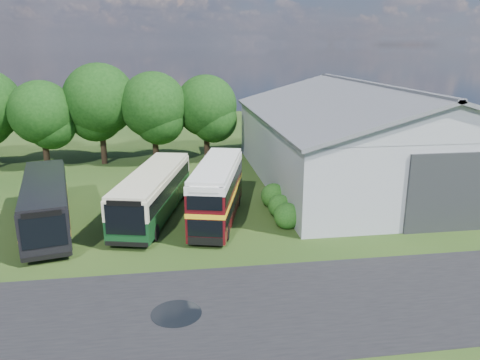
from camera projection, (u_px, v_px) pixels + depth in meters
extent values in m
plane|color=#193310|center=(206.00, 278.00, 23.18)|extent=(120.00, 120.00, 0.00)
cube|color=black|center=(278.00, 306.00, 20.75)|extent=(60.00, 8.00, 0.02)
cylinder|color=black|center=(176.00, 314.00, 20.12)|extent=(2.20, 2.20, 0.01)
cube|color=gray|center=(367.00, 148.00, 39.71)|extent=(18.00, 24.00, 5.50)
cube|color=#2D3033|center=(447.00, 193.00, 28.30)|extent=(5.20, 0.18, 5.00)
cylinder|color=black|center=(46.00, 153.00, 43.28)|extent=(0.56, 0.56, 3.06)
sphere|color=black|center=(41.00, 112.00, 42.24)|extent=(5.78, 5.78, 5.78)
cylinder|color=black|center=(103.00, 145.00, 45.13)|extent=(0.56, 0.56, 3.60)
sphere|color=black|center=(100.00, 100.00, 43.91)|extent=(6.80, 6.80, 6.80)
cylinder|color=black|center=(156.00, 147.00, 44.92)|extent=(0.56, 0.56, 3.31)
sphere|color=black|center=(153.00, 105.00, 43.80)|extent=(6.26, 6.26, 6.26)
cylinder|color=black|center=(207.00, 145.00, 46.40)|extent=(0.56, 0.56, 3.17)
sphere|color=black|center=(206.00, 106.00, 45.32)|extent=(5.98, 5.98, 5.98)
sphere|color=#194714|center=(287.00, 227.00, 29.66)|extent=(1.70, 1.70, 1.70)
sphere|color=#194714|center=(280.00, 216.00, 31.56)|extent=(1.60, 1.60, 1.60)
sphere|color=#194714|center=(273.00, 207.00, 33.47)|extent=(1.80, 1.80, 1.80)
cube|color=#0E3318|center=(153.00, 192.00, 31.10)|extent=(5.26, 11.65, 2.82)
cube|color=#460A0E|center=(217.00, 190.00, 30.21)|extent=(4.51, 9.41, 3.65)
cube|color=black|center=(46.00, 202.00, 29.13)|extent=(5.00, 11.55, 2.80)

